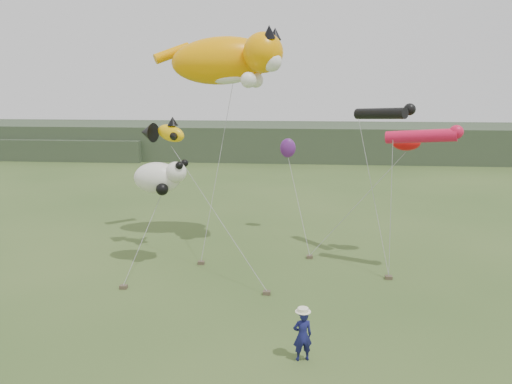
# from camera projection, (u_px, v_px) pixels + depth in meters

# --- Properties ---
(ground) EXTENTS (120.00, 120.00, 0.00)m
(ground) POSITION_uv_depth(u_px,v_px,m) (271.00, 328.00, 18.59)
(ground) COLOR #385123
(ground) RESTS_ON ground
(headland) EXTENTS (90.00, 13.00, 4.00)m
(headland) POSITION_uv_depth(u_px,v_px,m) (268.00, 141.00, 61.94)
(headland) COLOR #2D3D28
(headland) RESTS_ON ground
(festival_attendant) EXTENTS (0.73, 0.57, 1.75)m
(festival_attendant) POSITION_uv_depth(u_px,v_px,m) (303.00, 335.00, 16.30)
(festival_attendant) COLOR #161852
(festival_attendant) RESTS_ON ground
(sandbag_anchors) EXTENTS (12.27, 5.02, 0.16)m
(sandbag_anchors) POSITION_uv_depth(u_px,v_px,m) (259.00, 274.00, 23.65)
(sandbag_anchors) COLOR brown
(sandbag_anchors) RESTS_ON ground
(cat_kite) EXTENTS (7.35, 3.92, 3.13)m
(cat_kite) POSITION_uv_depth(u_px,v_px,m) (231.00, 60.00, 26.47)
(cat_kite) COLOR #FF9E00
(cat_kite) RESTS_ON ground
(fish_kite) EXTENTS (2.85, 1.85, 1.44)m
(fish_kite) POSITION_uv_depth(u_px,v_px,m) (162.00, 132.00, 26.00)
(fish_kite) COLOR yellow
(fish_kite) RESTS_ON ground
(tube_kites) EXTENTS (4.47, 4.46, 1.84)m
(tube_kites) POSITION_uv_depth(u_px,v_px,m) (407.00, 125.00, 23.62)
(tube_kites) COLOR black
(tube_kites) RESTS_ON ground
(panda_kite) EXTENTS (2.70, 1.75, 1.68)m
(panda_kite) POSITION_uv_depth(u_px,v_px,m) (160.00, 177.00, 24.37)
(panda_kite) COLOR white
(panda_kite) RESTS_ON ground
(misc_kites) EXTENTS (7.20, 5.10, 1.90)m
(misc_kites) POSITION_uv_depth(u_px,v_px,m) (353.00, 145.00, 26.82)
(misc_kites) COLOR red
(misc_kites) RESTS_ON ground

